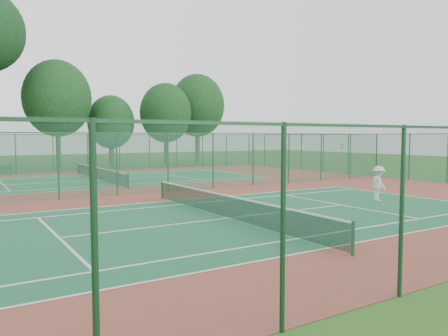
{
  "coord_description": "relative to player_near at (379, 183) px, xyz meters",
  "views": [
    {
      "loc": [
        -9.17,
        -23.5,
        3.26
      ],
      "look_at": [
        2.98,
        -3.93,
        1.6
      ],
      "focal_mm": 35.0,
      "sensor_mm": 36.0,
      "label": 1
    }
  ],
  "objects": [
    {
      "name": "ground",
      "position": [
        -9.01,
        9.02,
        -0.9
      ],
      "size": [
        120.0,
        120.0,
        0.0
      ],
      "primitive_type": "plane",
      "color": "#254F18",
      "rests_on": "ground"
    },
    {
      "name": "stray_ball_c",
      "position": [
        -10.11,
        8.56,
        -0.86
      ],
      "size": [
        0.07,
        0.07,
        0.07
      ],
      "primitive_type": "sphere",
      "color": "#BBD230",
      "rests_on": "red_pad"
    },
    {
      "name": "bench",
      "position": [
        -14.74,
        26.21,
        -0.44
      ],
      "size": [
        1.43,
        0.44,
        0.88
      ],
      "rotation": [
        0.0,
        0.0,
        -0.02
      ],
      "color": "#12331B",
      "rests_on": "red_pad"
    },
    {
      "name": "court_far",
      "position": [
        -9.01,
        18.02,
        -0.89
      ],
      "size": [
        23.77,
        10.97,
        0.01
      ],
      "primitive_type": "cube",
      "color": "#20653F",
      "rests_on": "red_pad"
    },
    {
      "name": "court_near",
      "position": [
        -9.01,
        0.02,
        -0.89
      ],
      "size": [
        23.77,
        10.97,
        0.01
      ],
      "primitive_type": "cube",
      "color": "#1B5738",
      "rests_on": "red_pad"
    },
    {
      "name": "player_near",
      "position": [
        0.0,
        0.0,
        0.0
      ],
      "size": [
        1.04,
        1.31,
        1.77
      ],
      "primitive_type": "imported",
      "rotation": [
        0.0,
        0.0,
        1.18
      ],
      "color": "white",
      "rests_on": "court_near"
    },
    {
      "name": "fence_north",
      "position": [
        -9.01,
        27.02,
        0.86
      ],
      "size": [
        40.0,
        0.09,
        3.5
      ],
      "color": "#1A4E31",
      "rests_on": "ground"
    },
    {
      "name": "evergreen_row",
      "position": [
        -8.51,
        33.27,
        -0.9
      ],
      "size": [
        39.0,
        5.0,
        12.0
      ],
      "primitive_type": null,
      "color": "black",
      "rests_on": "ground"
    },
    {
      "name": "stray_ball_b",
      "position": [
        -4.98,
        8.04,
        -0.86
      ],
      "size": [
        0.07,
        0.07,
        0.07
      ],
      "primitive_type": "sphere",
      "color": "#BBD631",
      "rests_on": "red_pad"
    },
    {
      "name": "red_pad",
      "position": [
        -9.01,
        9.02,
        -0.9
      ],
      "size": [
        40.0,
        36.0,
        0.01
      ],
      "primitive_type": "cube",
      "color": "maroon",
      "rests_on": "ground"
    },
    {
      "name": "fence_divider",
      "position": [
        -9.01,
        9.02,
        0.86
      ],
      "size": [
        40.0,
        0.09,
        3.5
      ],
      "color": "#17472A",
      "rests_on": "ground"
    },
    {
      "name": "fence_east",
      "position": [
        10.99,
        9.02,
        0.86
      ],
      "size": [
        0.09,
        36.0,
        3.5
      ],
      "rotation": [
        0.0,
        0.0,
        1.57
      ],
      "color": "#184929",
      "rests_on": "ground"
    },
    {
      "name": "fence_south",
      "position": [
        -9.01,
        -8.98,
        0.86
      ],
      "size": [
        40.0,
        0.09,
        3.5
      ],
      "color": "#18482E",
      "rests_on": "ground"
    },
    {
      "name": "tennis_net_near",
      "position": [
        -9.01,
        0.02,
        -0.36
      ],
      "size": [
        0.1,
        12.9,
        0.97
      ],
      "color": "#133621",
      "rests_on": "ground"
    },
    {
      "name": "stray_ball_a",
      "position": [
        -7.84,
        8.7,
        -0.86
      ],
      "size": [
        0.07,
        0.07,
        0.07
      ],
      "primitive_type": "sphere",
      "color": "#AAC72E",
      "rests_on": "red_pad"
    },
    {
      "name": "tennis_net_far",
      "position": [
        -9.01,
        18.02,
        -0.36
      ],
      "size": [
        0.1,
        12.9,
        0.97
      ],
      "color": "#12321B",
      "rests_on": "ground"
    }
  ]
}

